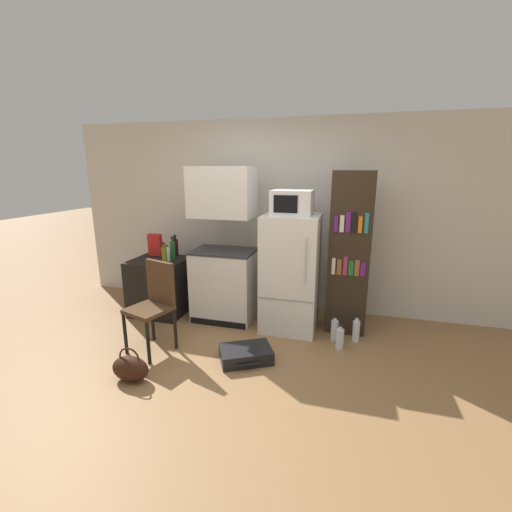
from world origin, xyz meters
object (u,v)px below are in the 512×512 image
(water_bottle_middle, at_px, (340,338))
(water_bottle_back, at_px, (356,330))
(bottle_green_tall, at_px, (173,250))
(bookshelf, at_px, (349,254))
(suitcase_large_flat, at_px, (246,354))
(water_bottle_front, at_px, (335,330))
(side_table, at_px, (160,286))
(refrigerator, at_px, (291,273))
(cereal_box, at_px, (155,245))
(bottle_olive_oil, at_px, (164,256))
(chair, at_px, (155,299))
(bottle_wine_dark, at_px, (175,247))
(bottle_milk_white, at_px, (167,254))
(handbag, at_px, (130,368))
(kitchen_hutch, at_px, (224,253))
(microwave, at_px, (292,203))

(water_bottle_middle, distance_m, water_bottle_back, 0.28)
(bottle_green_tall, bearing_deg, bookshelf, 2.01)
(bottle_green_tall, relative_size, suitcase_large_flat, 0.49)
(water_bottle_front, height_order, water_bottle_middle, water_bottle_front)
(side_table, distance_m, bookshelf, 2.51)
(refrigerator, xyz_separation_m, cereal_box, (-1.93, 0.19, 0.20))
(bottle_olive_oil, relative_size, chair, 0.30)
(water_bottle_back, bearing_deg, side_table, 176.60)
(bottle_wine_dark, distance_m, suitcase_large_flat, 1.95)
(bottle_milk_white, relative_size, water_bottle_front, 0.69)
(handbag, height_order, water_bottle_back, handbag)
(bottle_milk_white, bearing_deg, bottle_olive_oil, -68.80)
(bottle_olive_oil, bearing_deg, bookshelf, 9.42)
(bottle_olive_oil, height_order, chair, bottle_olive_oil)
(water_bottle_back, bearing_deg, suitcase_large_flat, -146.36)
(kitchen_hutch, bearing_deg, handbag, -102.92)
(side_table, distance_m, bottle_wine_dark, 0.57)
(side_table, relative_size, water_bottle_front, 2.45)
(bottle_milk_white, bearing_deg, water_bottle_middle, -8.46)
(microwave, relative_size, bottle_milk_white, 2.17)
(side_table, bearing_deg, bottle_wine_dark, 66.98)
(water_bottle_back, bearing_deg, bookshelf, 114.25)
(water_bottle_back, bearing_deg, refrigerator, 168.47)
(microwave, distance_m, suitcase_large_flat, 1.74)
(refrigerator, distance_m, bottle_wine_dark, 1.69)
(cereal_box, bearing_deg, water_bottle_front, -8.72)
(refrigerator, height_order, bottle_milk_white, refrigerator)
(handbag, bearing_deg, bottle_olive_oil, 104.58)
(microwave, height_order, water_bottle_middle, microwave)
(refrigerator, xyz_separation_m, water_bottle_middle, (0.62, -0.38, -0.58))
(bottle_green_tall, xyz_separation_m, handbag, (0.37, -1.56, -0.75))
(kitchen_hutch, distance_m, water_bottle_middle, 1.73)
(handbag, bearing_deg, bookshelf, 41.05)
(water_bottle_back, bearing_deg, microwave, 168.58)
(kitchen_hutch, bearing_deg, water_bottle_front, -9.42)
(refrigerator, relative_size, chair, 1.45)
(kitchen_hutch, bearing_deg, chair, -114.91)
(microwave, relative_size, cereal_box, 1.52)
(bookshelf, distance_m, water_bottle_front, 0.89)
(bottle_milk_white, bearing_deg, refrigerator, 1.63)
(kitchen_hutch, distance_m, cereal_box, 1.08)
(water_bottle_front, bearing_deg, refrigerator, 160.69)
(kitchen_hutch, bearing_deg, bookshelf, 3.64)
(refrigerator, distance_m, bookshelf, 0.72)
(microwave, height_order, bottle_milk_white, microwave)
(microwave, bearing_deg, kitchen_hutch, 177.21)
(refrigerator, xyz_separation_m, bottle_olive_oil, (-1.55, -0.23, 0.17))
(refrigerator, bearing_deg, suitcase_large_flat, -108.23)
(bottle_olive_oil, xyz_separation_m, chair, (0.25, -0.66, -0.29))
(suitcase_large_flat, bearing_deg, side_table, 121.04)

